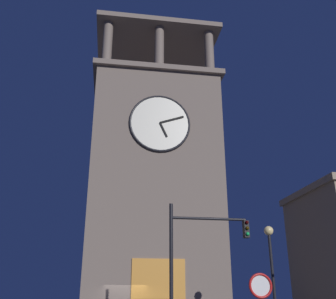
% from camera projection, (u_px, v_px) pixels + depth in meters
% --- Properties ---
extents(clocktower, '(9.57, 9.10, 23.99)m').
position_uv_depth(clocktower, '(152.00, 192.00, 29.04)').
color(clocktower, '#75665B').
rests_on(clocktower, ground_plane).
extents(traffic_signal_mid, '(3.56, 0.41, 5.71)m').
position_uv_depth(traffic_signal_mid, '(197.00, 251.00, 16.55)').
color(traffic_signal_mid, black).
rests_on(traffic_signal_mid, ground_plane).
extents(street_lamp, '(0.44, 0.44, 5.04)m').
position_uv_depth(street_lamp, '(271.00, 259.00, 18.09)').
color(street_lamp, black).
rests_on(street_lamp, ground_plane).
extents(no_horn_sign, '(0.78, 0.14, 2.59)m').
position_uv_depth(no_horn_sign, '(261.00, 292.00, 12.21)').
color(no_horn_sign, black).
rests_on(no_horn_sign, ground_plane).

